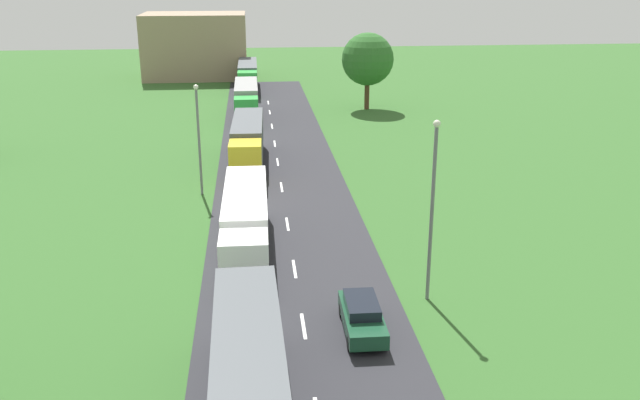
% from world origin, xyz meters
% --- Properties ---
extents(road, '(10.00, 140.00, 0.06)m').
position_xyz_m(road, '(0.00, 24.50, 0.03)').
color(road, '#2B2B30').
rests_on(road, ground).
extents(lane_marking_centre, '(0.16, 119.14, 0.01)m').
position_xyz_m(lane_marking_centre, '(0.00, 19.50, 0.07)').
color(lane_marking_centre, white).
rests_on(lane_marking_centre, road).
extents(truck_lead, '(2.72, 15.02, 3.63)m').
position_xyz_m(truck_lead, '(-2.45, 14.27, 2.16)').
color(truck_lead, yellow).
rests_on(truck_lead, road).
extents(truck_second, '(2.63, 12.99, 3.45)m').
position_xyz_m(truck_second, '(-2.62, 31.60, 2.06)').
color(truck_second, white).
rests_on(truck_second, road).
extents(truck_third, '(2.85, 13.46, 3.61)m').
position_xyz_m(truck_third, '(-2.49, 50.30, 2.14)').
color(truck_third, yellow).
rests_on(truck_third, road).
extents(truck_fourth, '(2.50, 12.73, 3.61)m').
position_xyz_m(truck_fourth, '(-2.61, 69.67, 2.13)').
color(truck_fourth, green).
rests_on(truck_fourth, road).
extents(truck_fifth, '(2.56, 14.53, 3.60)m').
position_xyz_m(truck_fifth, '(-2.44, 87.39, 2.15)').
color(truck_fifth, green).
rests_on(truck_fifth, road).
extents(car_third, '(1.79, 4.49, 1.50)m').
position_xyz_m(car_third, '(2.62, 21.98, 0.85)').
color(car_third, '#19472D').
rests_on(car_third, road).
extents(lamppost_second, '(0.36, 0.36, 9.18)m').
position_xyz_m(lamppost_second, '(6.43, 24.94, 5.07)').
color(lamppost_second, slate).
rests_on(lamppost_second, ground).
extents(lamppost_third, '(0.36, 0.36, 8.10)m').
position_xyz_m(lamppost_third, '(-5.90, 42.95, 4.53)').
color(lamppost_third, slate).
rests_on(lamppost_third, ground).
extents(tree_maple, '(6.03, 6.03, 8.85)m').
position_xyz_m(tree_maple, '(11.48, 73.33, 5.81)').
color(tree_maple, '#513823').
rests_on(tree_maple, ground).
extents(distant_building, '(15.15, 11.16, 9.43)m').
position_xyz_m(distant_building, '(-10.18, 100.62, 4.72)').
color(distant_building, '#9E846B').
rests_on(distant_building, ground).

